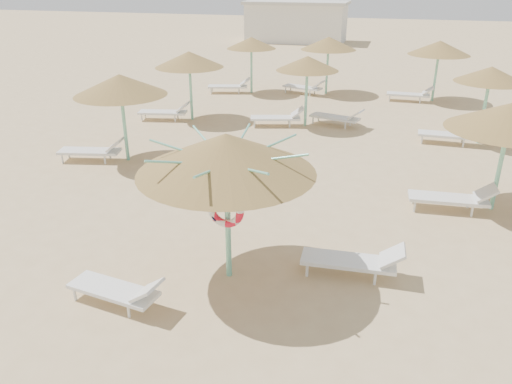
# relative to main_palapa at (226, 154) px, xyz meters

# --- Properties ---
(ground) EXTENTS (120.00, 120.00, 0.00)m
(ground) POSITION_rel_main_palapa_xyz_m (0.13, 0.29, -2.53)
(ground) COLOR tan
(ground) RESTS_ON ground
(main_palapa) EXTENTS (3.25, 3.25, 2.92)m
(main_palapa) POSITION_rel_main_palapa_xyz_m (0.00, 0.00, 0.00)
(main_palapa) COLOR #76CDAF
(main_palapa) RESTS_ON ground
(lounger_main_a) EXTENTS (1.88, 0.81, 0.66)m
(lounger_main_a) POSITION_rel_main_palapa_xyz_m (-1.58, -1.45, -2.22)
(lounger_main_a) COLOR silver
(lounger_main_a) RESTS_ON ground
(lounger_main_b) EXTENTS (2.00, 0.69, 0.72)m
(lounger_main_b) POSITION_rel_main_palapa_xyz_m (2.38, 0.66, -2.19)
(lounger_main_b) COLOR silver
(lounger_main_b) RESTS_ON ground
(palapa_field) EXTENTS (15.23, 14.56, 2.73)m
(palapa_field) POSITION_rel_main_palapa_xyz_m (0.10, 10.73, -0.23)
(palapa_field) COLOR #76CDAF
(palapa_field) RESTS_ON ground
(service_hut) EXTENTS (8.40, 4.40, 3.25)m
(service_hut) POSITION_rel_main_palapa_xyz_m (-5.87, 35.29, -0.89)
(service_hut) COLOR silver
(service_hut) RESTS_ON ground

